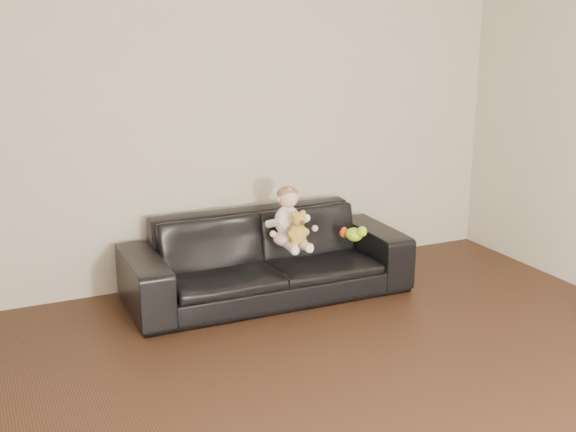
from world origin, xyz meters
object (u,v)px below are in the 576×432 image
baby (289,221)px  toy_green (354,235)px  sofa (267,257)px  toy_rattle (344,233)px  toy_blue_disc (354,235)px  teddy_bear (298,229)px

baby → toy_green: bearing=-12.7°
baby → sofa: bearing=135.3°
toy_rattle → toy_blue_disc: 0.09m
toy_blue_disc → toy_rattle: bearing=-174.5°
baby → teddy_bear: size_ratio=1.76×
baby → teddy_bear: bearing=-88.5°
toy_blue_disc → baby: bearing=-177.4°
sofa → baby: baby is taller
toy_green → toy_blue_disc: 0.13m
baby → toy_blue_disc: bearing=-0.2°
teddy_bear → toy_blue_disc: (0.53, 0.16, -0.16)m
baby → toy_green: 0.51m
teddy_bear → sofa: bearing=127.7°
sofa → toy_rattle: bearing=-8.2°
baby → toy_green: baby is taller
toy_green → toy_blue_disc: toy_green is taller
sofa → teddy_bear: (0.13, -0.24, 0.26)m
toy_blue_disc → teddy_bear: bearing=-163.6°
teddy_bear → toy_blue_disc: teddy_bear is taller
toy_green → toy_rattle: (-0.03, 0.10, -0.01)m
teddy_bear → toy_green: size_ratio=1.73×
toy_green → toy_rattle: bearing=104.7°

